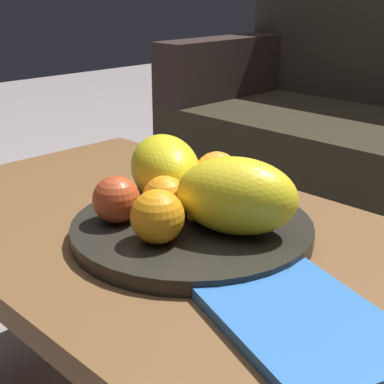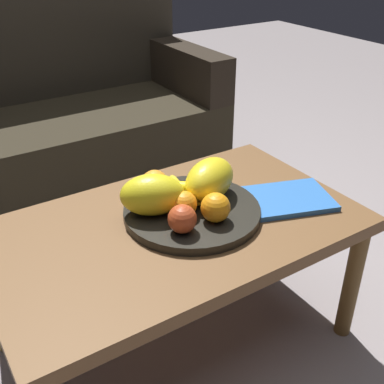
{
  "view_description": "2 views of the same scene",
  "coord_description": "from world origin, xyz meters",
  "px_view_note": "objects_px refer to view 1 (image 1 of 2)",
  "views": [
    {
      "loc": [
        0.65,
        -0.57,
        0.82
      ],
      "look_at": [
        0.06,
        0.01,
        0.52
      ],
      "focal_mm": 53.59,
      "sensor_mm": 36.0,
      "label": 1
    },
    {
      "loc": [
        -0.55,
        -0.93,
        1.16
      ],
      "look_at": [
        0.06,
        0.01,
        0.52
      ],
      "focal_mm": 44.5,
      "sensor_mm": 36.0,
      "label": 2
    }
  ],
  "objects_px": {
    "orange_front": "(165,198)",
    "apple_front": "(116,199)",
    "coffee_table": "(164,255)",
    "magazine": "(305,323)",
    "melon_smaller_beside": "(165,168)",
    "orange_right": "(217,174)",
    "orange_left": "(157,217)",
    "melon_large_front": "(237,196)",
    "fruit_bowl": "(192,229)",
    "banana_bunch": "(208,197)"
  },
  "relations": [
    {
      "from": "coffee_table",
      "to": "orange_left",
      "type": "height_order",
      "value": "orange_left"
    },
    {
      "from": "melon_large_front",
      "to": "orange_left",
      "type": "distance_m",
      "value": 0.12
    },
    {
      "from": "apple_front",
      "to": "melon_smaller_beside",
      "type": "bearing_deg",
      "value": 99.42
    },
    {
      "from": "orange_right",
      "to": "magazine",
      "type": "bearing_deg",
      "value": -31.26
    },
    {
      "from": "orange_left",
      "to": "apple_front",
      "type": "height_order",
      "value": "orange_left"
    },
    {
      "from": "fruit_bowl",
      "to": "orange_front",
      "type": "relative_size",
      "value": 5.35
    },
    {
      "from": "magazine",
      "to": "orange_front",
      "type": "bearing_deg",
      "value": -172.54
    },
    {
      "from": "banana_bunch",
      "to": "fruit_bowl",
      "type": "bearing_deg",
      "value": -80.1
    },
    {
      "from": "banana_bunch",
      "to": "melon_smaller_beside",
      "type": "bearing_deg",
      "value": -175.7
    },
    {
      "from": "melon_large_front",
      "to": "magazine",
      "type": "height_order",
      "value": "melon_large_front"
    },
    {
      "from": "orange_front",
      "to": "magazine",
      "type": "height_order",
      "value": "orange_front"
    },
    {
      "from": "orange_left",
      "to": "orange_right",
      "type": "xyz_separation_m",
      "value": [
        -0.07,
        0.2,
        0.0
      ]
    },
    {
      "from": "coffee_table",
      "to": "magazine",
      "type": "xyz_separation_m",
      "value": [
        0.34,
        -0.08,
        0.06
      ]
    },
    {
      "from": "coffee_table",
      "to": "melon_smaller_beside",
      "type": "relative_size",
      "value": 5.84
    },
    {
      "from": "apple_front",
      "to": "banana_bunch",
      "type": "bearing_deg",
      "value": 59.28
    },
    {
      "from": "melon_smaller_beside",
      "to": "melon_large_front",
      "type": "bearing_deg",
      "value": -4.93
    },
    {
      "from": "melon_large_front",
      "to": "apple_front",
      "type": "relative_size",
      "value": 2.45
    },
    {
      "from": "coffee_table",
      "to": "fruit_bowl",
      "type": "relative_size",
      "value": 2.65
    },
    {
      "from": "coffee_table",
      "to": "orange_right",
      "type": "bearing_deg",
      "value": 87.14
    },
    {
      "from": "coffee_table",
      "to": "fruit_bowl",
      "type": "xyz_separation_m",
      "value": [
        0.06,
        0.01,
        0.06
      ]
    },
    {
      "from": "apple_front",
      "to": "magazine",
      "type": "bearing_deg",
      "value": -0.55
    },
    {
      "from": "orange_right",
      "to": "banana_bunch",
      "type": "height_order",
      "value": "orange_right"
    },
    {
      "from": "orange_right",
      "to": "magazine",
      "type": "height_order",
      "value": "orange_right"
    },
    {
      "from": "coffee_table",
      "to": "magazine",
      "type": "relative_size",
      "value": 4.04
    },
    {
      "from": "fruit_bowl",
      "to": "orange_left",
      "type": "relative_size",
      "value": 4.8
    },
    {
      "from": "orange_right",
      "to": "apple_front",
      "type": "distance_m",
      "value": 0.2
    },
    {
      "from": "coffee_table",
      "to": "magazine",
      "type": "height_order",
      "value": "magazine"
    },
    {
      "from": "coffee_table",
      "to": "orange_right",
      "type": "height_order",
      "value": "orange_right"
    },
    {
      "from": "melon_large_front",
      "to": "melon_smaller_beside",
      "type": "relative_size",
      "value": 1.06
    },
    {
      "from": "coffee_table",
      "to": "melon_large_front",
      "type": "bearing_deg",
      "value": 12.25
    },
    {
      "from": "orange_front",
      "to": "orange_right",
      "type": "bearing_deg",
      "value": 96.11
    },
    {
      "from": "orange_front",
      "to": "orange_left",
      "type": "relative_size",
      "value": 0.9
    },
    {
      "from": "coffee_table",
      "to": "apple_front",
      "type": "distance_m",
      "value": 0.14
    },
    {
      "from": "orange_front",
      "to": "orange_right",
      "type": "distance_m",
      "value": 0.14
    },
    {
      "from": "melon_smaller_beside",
      "to": "banana_bunch",
      "type": "relative_size",
      "value": 1.05
    },
    {
      "from": "melon_smaller_beside",
      "to": "apple_front",
      "type": "xyz_separation_m",
      "value": [
        0.02,
        -0.12,
        -0.02
      ]
    },
    {
      "from": "orange_right",
      "to": "melon_smaller_beside",
      "type": "bearing_deg",
      "value": -122.55
    },
    {
      "from": "orange_left",
      "to": "orange_right",
      "type": "relative_size",
      "value": 1.0
    },
    {
      "from": "melon_smaller_beside",
      "to": "magazine",
      "type": "height_order",
      "value": "melon_smaller_beside"
    },
    {
      "from": "orange_front",
      "to": "apple_front",
      "type": "distance_m",
      "value": 0.08
    },
    {
      "from": "fruit_bowl",
      "to": "banana_bunch",
      "type": "xyz_separation_m",
      "value": [
        -0.01,
        0.04,
        0.04
      ]
    },
    {
      "from": "coffee_table",
      "to": "melon_smaller_beside",
      "type": "distance_m",
      "value": 0.15
    },
    {
      "from": "fruit_bowl",
      "to": "orange_right",
      "type": "bearing_deg",
      "value": 115.35
    },
    {
      "from": "fruit_bowl",
      "to": "banana_bunch",
      "type": "distance_m",
      "value": 0.06
    },
    {
      "from": "magazine",
      "to": "banana_bunch",
      "type": "bearing_deg",
      "value": 174.49
    },
    {
      "from": "coffee_table",
      "to": "melon_smaller_beside",
      "type": "height_order",
      "value": "melon_smaller_beside"
    },
    {
      "from": "melon_large_front",
      "to": "orange_right",
      "type": "relative_size",
      "value": 2.31
    },
    {
      "from": "melon_large_front",
      "to": "orange_left",
      "type": "bearing_deg",
      "value": -117.15
    },
    {
      "from": "orange_right",
      "to": "apple_front",
      "type": "xyz_separation_m",
      "value": [
        -0.03,
        -0.2,
        -0.0
      ]
    },
    {
      "from": "melon_smaller_beside",
      "to": "magazine",
      "type": "xyz_separation_m",
      "value": [
        0.38,
        -0.12,
        -0.07
      ]
    }
  ]
}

